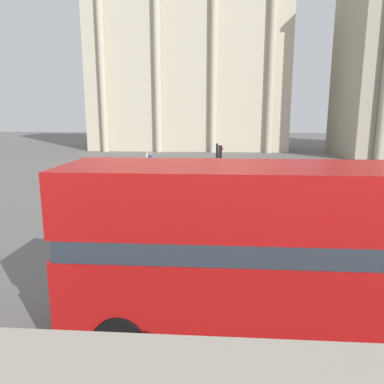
{
  "coord_description": "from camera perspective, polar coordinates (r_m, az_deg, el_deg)",
  "views": [
    {
      "loc": [
        -1.18,
        -2.2,
        5.09
      ],
      "look_at": [
        -2.48,
        15.75,
        1.29
      ],
      "focal_mm": 35.0,
      "sensor_mm": 36.0,
      "label": 1
    }
  ],
  "objects": [
    {
      "name": "pedestrian_yellow",
      "position": [
        21.09,
        6.23,
        0.64
      ],
      "size": [
        0.32,
        0.32,
        1.72
      ],
      "rotation": [
        0.0,
        0.0,
        6.25
      ],
      "color": "#282B33",
      "rests_on": "ground_plane"
    },
    {
      "name": "pedestrian_blue",
      "position": [
        33.21,
        -6.33,
        4.75
      ],
      "size": [
        0.32,
        0.32,
        1.71
      ],
      "rotation": [
        0.0,
        0.0,
        3.97
      ],
      "color": "#282B33",
      "rests_on": "ground_plane"
    },
    {
      "name": "double_decker_bus",
      "position": [
        8.74,
        18.55,
        -7.71
      ],
      "size": [
        11.14,
        2.71,
        4.0
      ],
      "rotation": [
        0.0,
        0.0,
        0.12
      ],
      "color": "black",
      "rests_on": "ground_plane"
    },
    {
      "name": "car_silver",
      "position": [
        28.87,
        13.28,
        2.85
      ],
      "size": [
        4.2,
        1.93,
        1.35
      ],
      "rotation": [
        0.0,
        0.0,
        5.09
      ],
      "color": "black",
      "rests_on": "ground_plane"
    },
    {
      "name": "traffic_light_mid",
      "position": [
        20.89,
        4.01,
        4.14
      ],
      "size": [
        0.42,
        0.24,
        3.46
      ],
      "color": "black",
      "rests_on": "ground_plane"
    },
    {
      "name": "car_maroon",
      "position": [
        17.12,
        -5.51,
        -2.99
      ],
      "size": [
        4.2,
        1.93,
        1.35
      ],
      "rotation": [
        0.0,
        0.0,
        4.96
      ],
      "color": "black",
      "rests_on": "ground_plane"
    },
    {
      "name": "pedestrian_olive",
      "position": [
        14.03,
        1.58,
        -4.78
      ],
      "size": [
        0.32,
        0.32,
        1.82
      ],
      "rotation": [
        0.0,
        0.0,
        4.92
      ],
      "color": "#282B33",
      "rests_on": "ground_plane"
    },
    {
      "name": "plaza_building_left",
      "position": [
        56.39,
        -0.42,
        20.01
      ],
      "size": [
        27.71,
        12.38,
        26.06
      ],
      "color": "beige",
      "rests_on": "ground_plane"
    },
    {
      "name": "pedestrian_white",
      "position": [
        33.5,
        -6.84,
        4.89
      ],
      "size": [
        0.32,
        0.32,
        1.79
      ],
      "rotation": [
        0.0,
        0.0,
        4.68
      ],
      "color": "#282B33",
      "rests_on": "ground_plane"
    }
  ]
}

